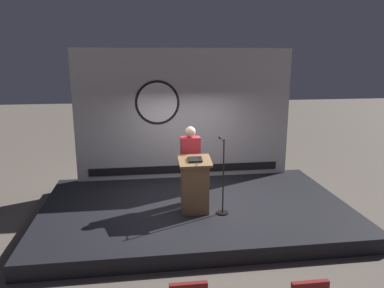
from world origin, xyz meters
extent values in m
plane|color=#6B6056|center=(0.00, 0.00, 0.00)|extent=(40.00, 40.00, 0.00)
cube|color=black|center=(0.00, 0.00, 0.15)|extent=(6.40, 4.00, 0.30)
cube|color=silver|center=(0.00, 1.85, 1.93)|extent=(5.41, 0.10, 3.25)
cylinder|color=black|center=(-0.68, 1.80, 2.25)|extent=(1.09, 0.02, 1.09)
cylinder|color=white|center=(-0.68, 1.79, 2.25)|extent=(0.97, 0.02, 0.97)
cube|color=black|center=(0.00, 1.79, 0.52)|extent=(4.87, 0.02, 0.20)
cube|color=olive|center=(-0.07, -0.41, 0.82)|extent=(0.52, 0.40, 1.04)
cube|color=olive|center=(-0.07, -0.41, 1.37)|extent=(0.64, 0.50, 0.16)
cube|color=black|center=(-0.07, -0.43, 1.41)|extent=(0.28, 0.20, 0.07)
cylinder|color=black|center=(-0.10, 0.07, 0.72)|extent=(0.26, 0.26, 0.83)
cube|color=red|center=(-0.10, 0.07, 1.44)|extent=(0.40, 0.24, 0.61)
sphere|color=beige|center=(-0.10, 0.07, 1.86)|extent=(0.22, 0.22, 0.22)
cylinder|color=black|center=(0.47, -0.56, 0.31)|extent=(0.24, 0.24, 0.02)
cylinder|color=black|center=(0.47, -0.56, 1.06)|extent=(0.03, 0.03, 1.52)
cylinder|color=black|center=(0.47, -0.38, 1.77)|extent=(0.02, 0.37, 0.02)
sphere|color=#262626|center=(0.47, -0.19, 1.77)|extent=(0.07, 0.07, 0.07)
camera|label=1|loc=(-1.09, -7.31, 3.39)|focal=34.71mm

